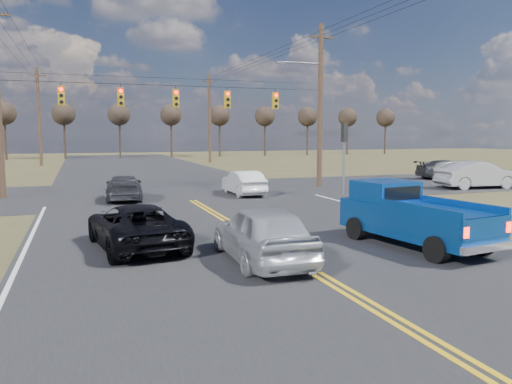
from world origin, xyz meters
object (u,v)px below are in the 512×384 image
object	(u,v)px
pickup_truck	(411,216)
cross_car_east_near	(477,175)
white_car_queue	(244,183)
dgrey_car_queue	(124,188)
silver_suv	(262,233)
cross_car_east_far	(448,170)
black_suv	(136,226)

from	to	relation	value
pickup_truck	cross_car_east_near	size ratio (longest dim) A/B	1.03
pickup_truck	white_car_queue	world-z (taller)	pickup_truck
pickup_truck	cross_car_east_near	xyz separation A→B (m)	(13.61, 11.82, -0.08)
dgrey_car_queue	cross_car_east_near	distance (m)	20.85
silver_suv	dgrey_car_queue	size ratio (longest dim) A/B	1.04
white_car_queue	dgrey_car_queue	xyz separation A→B (m)	(-6.33, 0.00, -0.04)
cross_car_east_far	white_car_queue	bearing A→B (deg)	110.44
cross_car_east_near	silver_suv	bearing A→B (deg)	127.67
dgrey_car_queue	cross_car_east_far	xyz separation A→B (m)	(23.54, 4.08, 0.07)
silver_suv	cross_car_east_far	size ratio (longest dim) A/B	0.94
black_suv	cross_car_east_near	distance (m)	23.33
silver_suv	cross_car_east_near	world-z (taller)	cross_car_east_near
silver_suv	black_suv	xyz separation A→B (m)	(-2.96, 2.69, -0.11)
cross_car_east_near	cross_car_east_far	xyz separation A→B (m)	(2.76, 5.78, -0.13)
pickup_truck	silver_suv	xyz separation A→B (m)	(-4.80, -0.24, -0.14)
pickup_truck	white_car_queue	size ratio (longest dim) A/B	1.28
silver_suv	dgrey_car_queue	distance (m)	13.96
black_suv	silver_suv	bearing A→B (deg)	130.22
silver_suv	white_car_queue	size ratio (longest dim) A/B	1.11
pickup_truck	black_suv	distance (m)	8.13
cross_car_east_near	cross_car_east_far	size ratio (longest dim) A/B	1.05
cross_car_east_near	dgrey_car_queue	bearing A→B (deg)	89.77
pickup_truck	white_car_queue	xyz separation A→B (m)	(-0.83, 13.51, -0.24)
pickup_truck	black_suv	bearing A→B (deg)	154.28
pickup_truck	black_suv	world-z (taller)	pickup_truck
cross_car_east_near	cross_car_east_far	world-z (taller)	cross_car_east_near
silver_suv	black_suv	world-z (taller)	silver_suv
white_car_queue	pickup_truck	bearing A→B (deg)	93.83
cross_car_east_near	cross_car_east_far	distance (m)	6.40
dgrey_car_queue	cross_car_east_near	bearing A→B (deg)	179.78
pickup_truck	cross_car_east_far	distance (m)	24.03
pickup_truck	black_suv	size ratio (longest dim) A/B	1.10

